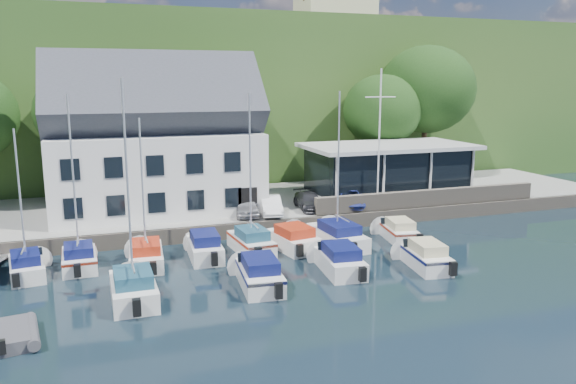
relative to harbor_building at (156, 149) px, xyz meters
name	(u,v)px	position (x,y,z in m)	size (l,w,h in m)	color
ground	(345,292)	(7.00, -16.50, -5.35)	(180.00, 180.00, 0.00)	black
quay	(250,207)	(7.00, 1.00, -4.85)	(60.00, 13.00, 1.00)	gray
quay_face	(276,227)	(7.00, -5.50, -4.85)	(60.00, 0.30, 1.00)	#6D6457
hillside	(170,95)	(7.00, 45.50, 2.65)	(160.00, 75.00, 16.00)	#254B1C
field_patch	(211,42)	(15.00, 53.50, 10.80)	(50.00, 30.00, 0.30)	olive
farmhouse	(335,7)	(29.00, 35.50, 14.75)	(10.40, 7.00, 8.20)	beige
harbor_building	(156,149)	(0.00, 0.00, 0.00)	(14.40, 8.20, 8.70)	silver
club_pavilion	(387,170)	(18.00, -0.50, -2.30)	(13.20, 7.20, 4.10)	black
seawall	(429,198)	(19.00, -5.10, -3.75)	(18.00, 0.50, 1.20)	#6D6457
car_silver	(246,206)	(5.51, -3.50, -3.69)	(1.55, 3.85, 1.31)	#AAABAF
car_white	(271,205)	(7.18, -3.78, -3.71)	(1.35, 3.86, 1.27)	silver
car_dgrey	(309,201)	(10.27, -3.16, -3.77)	(1.64, 4.03, 1.17)	#28292D
car_blue	(350,197)	(13.37, -3.37, -3.68)	(1.54, 3.91, 1.34)	#303E95
flagpole	(379,139)	(15.22, -4.15, 0.60)	(2.38, 0.20, 9.90)	silver
tree_1	(85,135)	(-4.64, 5.52, 0.63)	(7.29, 7.29, 9.96)	black
tree_2	(215,124)	(5.32, 5.43, 1.22)	(8.16, 8.16, 11.15)	black
tree_4	(382,129)	(20.47, 5.24, 0.46)	(7.04, 7.04, 9.63)	black
tree_5	(425,112)	(25.50, 6.09, 1.79)	(8.99, 8.99, 12.29)	black
boat_r1_0	(20,199)	(-7.77, -9.00, -1.19)	(1.77, 5.22, 8.33)	silver
boat_r1_1	(74,192)	(-5.19, -8.53, -1.09)	(1.91, 5.08, 8.52)	silver
boat_r1_2	(143,189)	(-1.71, -9.13, -1.07)	(1.96, 5.85, 8.56)	silver
boat_r1_3	(204,245)	(1.61, -8.82, -4.58)	(1.88, 5.87, 1.54)	silver
boat_r1_4	(250,176)	(4.44, -8.66, -0.76)	(1.95, 5.75, 9.18)	silver
boat_r1_5	(293,237)	(7.03, -8.88, -4.61)	(2.22, 5.69, 1.49)	silver
boat_r1_6	(338,171)	(9.83, -9.12, -0.65)	(2.25, 7.06, 9.41)	silver
boat_r1_7	(398,229)	(14.14, -9.10, -4.67)	(1.78, 5.29, 1.35)	silver
boat_r2_1	(128,201)	(-2.74, -14.28, -0.57)	(2.16, 5.89, 9.56)	silver
boat_r2_2	(259,271)	(3.32, -14.18, -4.58)	(2.01, 6.44, 1.53)	silver
boat_r2_3	(339,257)	(7.98, -13.51, -4.59)	(2.00, 6.18, 1.51)	silver
boat_r2_4	(425,254)	(12.70, -14.44, -4.60)	(1.80, 5.73, 1.49)	silver
dinghy_1	(13,332)	(-7.51, -16.94, -4.98)	(1.91, 3.18, 0.74)	#3C3D42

